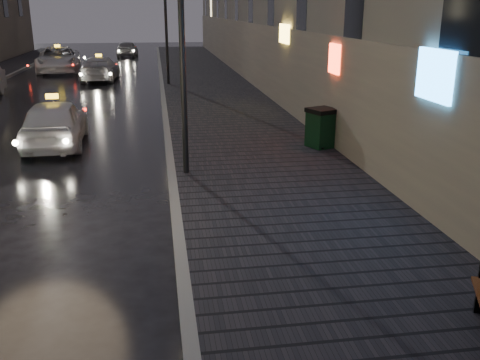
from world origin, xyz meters
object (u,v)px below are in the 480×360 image
Objects in this scene: lamp_far at (166,17)px; taxi_near at (55,122)px; taxi_mid at (100,69)px; trash_bin at (322,127)px; taxi_far at (59,59)px; lamp_near at (182,29)px; car_far at (127,49)px.

taxi_near is at bearing -106.59° from lamp_far.
taxi_mid is at bearing 140.62° from lamp_far.
trash_bin is 0.20× the size of taxi_far.
taxi_far is (-6.76, 7.91, -2.70)m from lamp_far.
taxi_far is at bearing 130.51° from lamp_far.
lamp_far reaches higher than trash_bin.
taxi_far is at bearing 105.78° from lamp_near.
trash_bin is 24.46m from taxi_far.
taxi_mid is 15.59m from car_far.
taxi_near reaches higher than car_far.
lamp_near is at bearing -80.76° from taxi_far.
lamp_near is at bearing 104.10° from taxi_mid.
lamp_near is 19.65m from taxi_mid.
trash_bin is (3.95, -14.08, -2.78)m from lamp_far.
lamp_far is (0.00, 16.00, 0.00)m from lamp_near.
taxi_near reaches higher than trash_bin.
taxi_near is at bearing 93.41° from taxi_mid.
lamp_far is 1.40× the size of car_far.
taxi_near is at bearing 93.19° from car_far.
taxi_far is (-6.76, 23.91, -2.70)m from lamp_near.
trash_bin is 18.82m from taxi_mid.
taxi_far is (-3.12, 20.11, 0.08)m from taxi_near.
taxi_near is at bearing 143.79° from trash_bin.
lamp_far reaches higher than taxi_near.
car_far is at bearing -93.74° from taxi_near.
car_far reaches higher than trash_bin.
lamp_near and lamp_far have the same top height.
taxi_near is 30.86m from car_far.
taxi_mid is 0.81× the size of taxi_far.
lamp_near is 0.93× the size of taxi_far.
taxi_near is (-3.64, -12.21, -2.78)m from lamp_far.
taxi_near is 0.73× the size of taxi_far.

